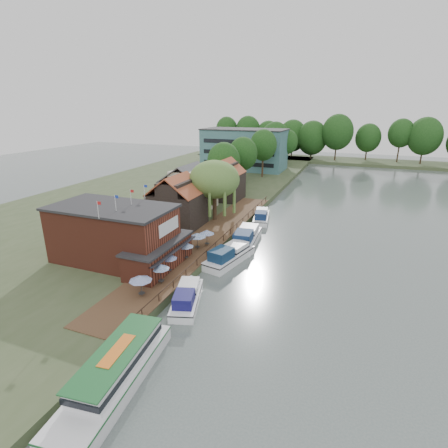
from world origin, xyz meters
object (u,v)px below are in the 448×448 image
(cottage_b, at_px, (189,187))
(cruiser_1, at_px, (229,253))
(umbrella_1, at_px, (161,274))
(cruiser_3, at_px, (261,215))
(cottage_c, at_px, (225,179))
(tour_boat, at_px, (114,371))
(willow, at_px, (214,191))
(cruiser_0, at_px, (187,295))
(pub, at_px, (127,235))
(umbrella_4, at_px, (197,241))
(umbrella_0, at_px, (141,286))
(hotel_block, at_px, (244,149))
(umbrella_3, at_px, (186,251))
(cruiser_2, at_px, (246,236))
(swan, at_px, (140,337))
(umbrella_2, at_px, (169,263))
(cottage_a, at_px, (177,201))
(umbrella_5, at_px, (207,238))

(cottage_b, distance_m, cruiser_1, 24.16)
(umbrella_1, bearing_deg, cruiser_3, 83.21)
(cottage_c, distance_m, tour_boat, 52.39)
(willow, xyz_separation_m, cruiser_0, (7.24, -24.78, -5.14))
(cottage_c, height_order, umbrella_1, cottage_c)
(pub, height_order, umbrella_4, pub)
(cottage_c, height_order, umbrella_0, cottage_c)
(hotel_block, distance_m, cottage_c, 37.90)
(cottage_c, bearing_deg, hotel_block, 102.20)
(umbrella_0, xyz_separation_m, umbrella_3, (0.09, 9.85, 0.00))
(cruiser_2, bearing_deg, tour_boat, -96.51)
(umbrella_0, distance_m, cruiser_2, 21.01)
(cottage_c, height_order, swan, cottage_c)
(cruiser_0, bearing_deg, umbrella_4, 92.76)
(cottage_b, distance_m, cottage_c, 9.85)
(umbrella_1, distance_m, cruiser_0, 4.12)
(pub, xyz_separation_m, swan, (9.50, -11.68, -4.43))
(tour_boat, bearing_deg, cruiser_3, 84.34)
(umbrella_2, relative_size, umbrella_4, 0.97)
(cottage_c, distance_m, umbrella_1, 38.41)
(umbrella_2, bearing_deg, umbrella_1, -78.97)
(cruiser_1, bearing_deg, pub, -137.01)
(umbrella_2, bearing_deg, umbrella_3, 87.93)
(cottage_b, distance_m, umbrella_2, 28.13)
(cottage_a, relative_size, umbrella_0, 3.54)
(cottage_b, xyz_separation_m, cruiser_3, (14.44, 0.47, -4.17))
(cottage_b, distance_m, swan, 39.41)
(umbrella_2, relative_size, cruiser_0, 0.26)
(cottage_a, bearing_deg, umbrella_0, -71.00)
(cottage_c, xyz_separation_m, swan, (9.50, -45.68, -5.03))
(umbrella_3, bearing_deg, willow, 100.34)
(umbrella_1, xyz_separation_m, umbrella_3, (-0.38, 6.73, 0.00))
(umbrella_1, bearing_deg, cruiser_1, 67.55)
(hotel_block, bearing_deg, swan, -78.05)
(umbrella_1, relative_size, umbrella_3, 1.00)
(umbrella_5, height_order, tour_boat, umbrella_5)
(umbrella_5, bearing_deg, umbrella_3, -96.82)
(umbrella_1, distance_m, tour_boat, 14.05)
(cottage_a, relative_size, umbrella_2, 3.62)
(cruiser_1, bearing_deg, umbrella_2, -109.92)
(umbrella_0, bearing_deg, cruiser_2, 76.61)
(hotel_block, distance_m, umbrella_4, 66.02)
(umbrella_0, bearing_deg, cruiser_3, 83.04)
(willow, relative_size, umbrella_2, 4.39)
(umbrella_2, bearing_deg, swan, -74.09)
(cruiser_2, bearing_deg, umbrella_2, -114.52)
(cruiser_2, height_order, cruiser_3, cruiser_2)
(umbrella_2, bearing_deg, cottage_c, 100.44)
(willow, xyz_separation_m, swan, (6.00, -31.68, -5.99))
(cruiser_0, distance_m, cruiser_2, 18.44)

